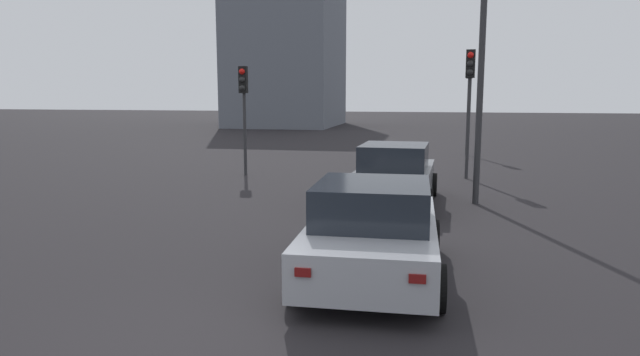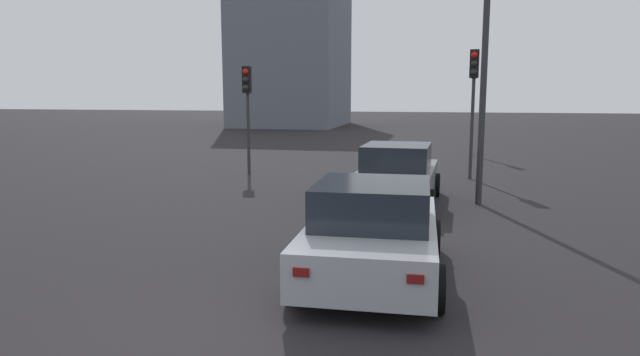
% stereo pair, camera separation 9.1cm
% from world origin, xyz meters
% --- Properties ---
extents(ground_plane, '(160.00, 160.00, 0.20)m').
position_xyz_m(ground_plane, '(0.00, 0.00, -0.10)').
color(ground_plane, black).
extents(car_grey_left_lead, '(4.36, 2.17, 1.56)m').
position_xyz_m(car_grey_left_lead, '(8.58, -1.73, 0.75)').
color(car_grey_left_lead, slate).
rests_on(car_grey_left_lead, ground_plane).
extents(car_silver_left_second, '(4.23, 2.19, 1.51)m').
position_xyz_m(car_silver_left_second, '(2.73, -1.82, 0.73)').
color(car_silver_left_second, '#A8AAB2').
rests_on(car_silver_left_second, ground_plane).
extents(traffic_light_near_left, '(0.32, 0.28, 4.38)m').
position_xyz_m(traffic_light_near_left, '(20.68, -4.16, 3.14)').
color(traffic_light_near_left, '#2D2D30').
rests_on(traffic_light_near_left, ground_plane).
extents(traffic_light_near_right, '(0.33, 0.31, 4.22)m').
position_xyz_m(traffic_light_near_right, '(13.32, -3.77, 3.03)').
color(traffic_light_near_right, '#2D2D30').
rests_on(traffic_light_near_right, ground_plane).
extents(traffic_light_far_left, '(0.32, 0.28, 3.72)m').
position_xyz_m(traffic_light_far_left, '(12.61, 3.72, 2.69)').
color(traffic_light_far_left, '#2D2D30').
rests_on(traffic_light_far_left, ground_plane).
extents(street_lamp_kerbside, '(0.56, 0.36, 8.55)m').
position_xyz_m(street_lamp_kerbside, '(9.03, -3.78, 4.95)').
color(street_lamp_kerbside, '#2D2D30').
rests_on(street_lamp_kerbside, ground_plane).
extents(building_facade_left, '(10.91, 8.57, 14.50)m').
position_xyz_m(building_facade_left, '(41.91, 10.00, 7.25)').
color(building_facade_left, slate).
rests_on(building_facade_left, ground_plane).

